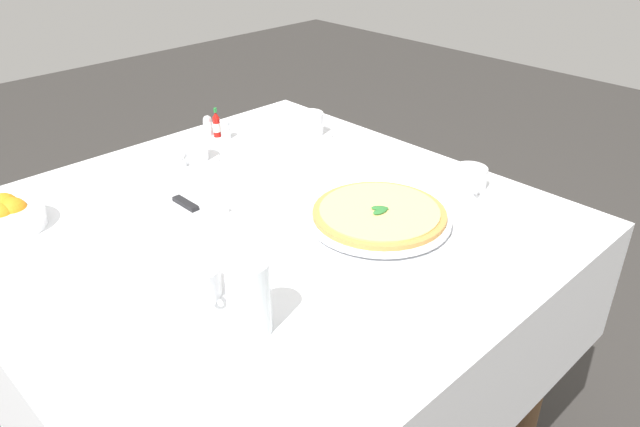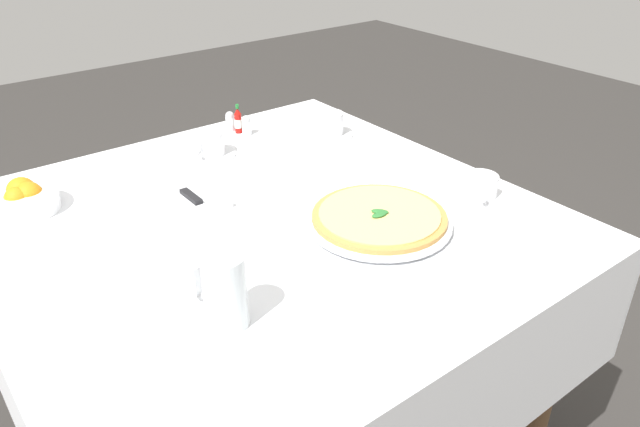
{
  "view_description": "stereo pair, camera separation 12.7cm",
  "coord_description": "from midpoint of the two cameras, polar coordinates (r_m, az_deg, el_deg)",
  "views": [
    {
      "loc": [
        -0.89,
        0.69,
        1.39
      ],
      "look_at": [
        -0.09,
        -0.09,
        0.76
      ],
      "focal_mm": 34.2,
      "sensor_mm": 36.0,
      "label": 1
    },
    {
      "loc": [
        -0.97,
        0.59,
        1.39
      ],
      "look_at": [
        -0.09,
        -0.09,
        0.76
      ],
      "focal_mm": 34.2,
      "sensor_mm": 36.0,
      "label": 2
    }
  ],
  "objects": [
    {
      "name": "dinner_knife",
      "position": [
        1.39,
        -16.2,
        1.5
      ],
      "size": [
        0.2,
        0.02,
        0.01
      ],
      "rotation": [
        0.0,
        0.0,
        0.01
      ],
      "color": "silver",
      "rests_on": "napkin_folded"
    },
    {
      "name": "pepper_shaker",
      "position": [
        1.72,
        -10.94,
        7.67
      ],
      "size": [
        0.03,
        0.03,
        0.06
      ],
      "color": "white",
      "rests_on": "dining_table"
    },
    {
      "name": "dining_table",
      "position": [
        1.37,
        -7.9,
        -5.56
      ],
      "size": [
        1.11,
        1.11,
        0.74
      ],
      "color": "white",
      "rests_on": "ground_plane"
    },
    {
      "name": "coffee_cup_right_edge",
      "position": [
        1.71,
        -3.15,
        8.2
      ],
      "size": [
        0.13,
        0.13,
        0.07
      ],
      "color": "white",
      "rests_on": "dining_table"
    },
    {
      "name": "citrus_bowl",
      "position": [
        1.43,
        -29.57,
        -0.25
      ],
      "size": [
        0.15,
        0.15,
        0.07
      ],
      "color": "white",
      "rests_on": "dining_table"
    },
    {
      "name": "coffee_cup_near_right",
      "position": [
        1.08,
        -14.58,
        -6.57
      ],
      "size": [
        0.13,
        0.13,
        0.06
      ],
      "color": "white",
      "rests_on": "dining_table"
    },
    {
      "name": "water_glass_left_edge",
      "position": [
        0.97,
        -10.42,
        -8.1
      ],
      "size": [
        0.07,
        0.07,
        0.13
      ],
      "color": "white",
      "rests_on": "dining_table"
    },
    {
      "name": "hot_sauce_bottle",
      "position": [
        1.73,
        -11.77,
        8.08
      ],
      "size": [
        0.02,
        0.02,
        0.08
      ],
      "color": "#B7140F",
      "rests_on": "dining_table"
    },
    {
      "name": "coffee_cup_near_left",
      "position": [
        1.59,
        -14.11,
        5.69
      ],
      "size": [
        0.13,
        0.13,
        0.07
      ],
      "color": "white",
      "rests_on": "dining_table"
    },
    {
      "name": "salt_shaker",
      "position": [
        1.75,
        -12.53,
        7.94
      ],
      "size": [
        0.03,
        0.03,
        0.06
      ],
      "color": "white",
      "rests_on": "dining_table"
    },
    {
      "name": "pizza_plate",
      "position": [
        1.27,
        2.71,
        -0.53
      ],
      "size": [
        0.3,
        0.3,
        0.02
      ],
      "color": "white",
      "rests_on": "dining_table"
    },
    {
      "name": "pizza",
      "position": [
        1.27,
        2.73,
        0.01
      ],
      "size": [
        0.28,
        0.28,
        0.02
      ],
      "color": "#C68E47",
      "rests_on": "pizza_plate"
    },
    {
      "name": "coffee_cup_back_corner",
      "position": [
        1.43,
        11.39,
        3.01
      ],
      "size": [
        0.13,
        0.13,
        0.06
      ],
      "color": "white",
      "rests_on": "dining_table"
    },
    {
      "name": "napkin_folded",
      "position": [
        1.39,
        -16.07,
        0.96
      ],
      "size": [
        0.22,
        0.14,
        0.02
      ],
      "rotation": [
        0.0,
        0.0,
        0.04
      ],
      "color": "white",
      "rests_on": "dining_table"
    }
  ]
}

